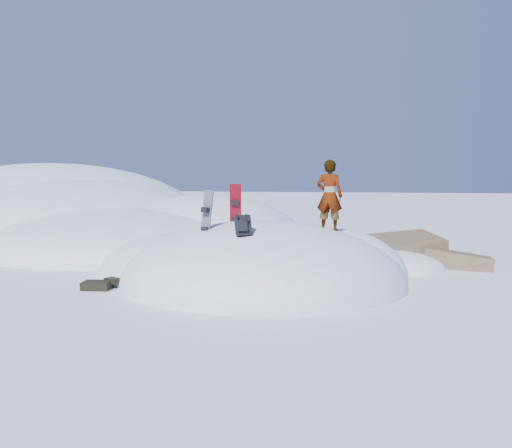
% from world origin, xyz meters
% --- Properties ---
extents(ground, '(120.00, 120.00, 0.00)m').
position_xyz_m(ground, '(0.00, 0.00, 0.00)').
color(ground, white).
rests_on(ground, ground).
extents(snow_mound, '(8.00, 6.00, 3.00)m').
position_xyz_m(snow_mound, '(-0.17, 0.24, 0.00)').
color(snow_mound, white).
rests_on(snow_mound, ground).
extents(snow_ridge, '(21.50, 18.50, 6.40)m').
position_xyz_m(snow_ridge, '(-10.43, 9.85, 0.00)').
color(snow_ridge, white).
rests_on(snow_ridge, ground).
extents(rock_outcrop, '(4.68, 4.41, 1.68)m').
position_xyz_m(rock_outcrop, '(3.72, 3.01, 0.01)').
color(rock_outcrop, brown).
rests_on(rock_outcrop, ground).
extents(snowboard_red, '(0.34, 0.29, 1.57)m').
position_xyz_m(snowboard_red, '(-0.74, 0.47, 1.62)').
color(snowboard_red, red).
rests_on(snowboard_red, snow_mound).
extents(snowboard_dark, '(0.38, 0.38, 1.50)m').
position_xyz_m(snowboard_dark, '(-1.18, -0.75, 1.53)').
color(snowboard_dark, black).
rests_on(snowboard_dark, snow_mound).
extents(backpack, '(0.45, 0.50, 0.54)m').
position_xyz_m(backpack, '(-0.18, -1.37, 1.52)').
color(backpack, black).
rests_on(backpack, snow_mound).
extents(gear_pile, '(0.83, 0.63, 0.22)m').
position_xyz_m(gear_pile, '(-3.55, -1.37, 0.11)').
color(gear_pile, black).
rests_on(gear_pile, ground).
extents(person, '(0.72, 0.55, 1.75)m').
position_xyz_m(person, '(1.62, 0.29, 2.11)').
color(person, slate).
rests_on(person, snow_mound).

